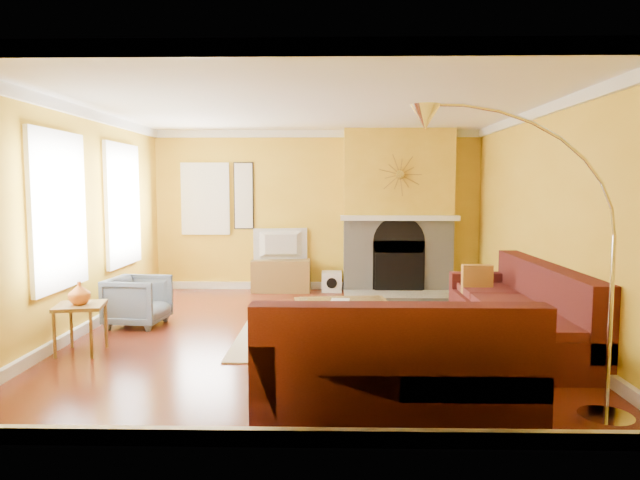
{
  "coord_description": "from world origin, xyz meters",
  "views": [
    {
      "loc": [
        0.26,
        -6.7,
        1.76
      ],
      "look_at": [
        0.1,
        0.4,
        1.09
      ],
      "focal_mm": 32.0,
      "sensor_mm": 36.0,
      "label": 1
    }
  ],
  "objects_px": {
    "sectional_sofa": "(423,313)",
    "side_table": "(81,329)",
    "coffee_table": "(345,323)",
    "media_console": "(281,276)",
    "arc_lamp": "(525,268)",
    "armchair": "(138,301)"
  },
  "relations": [
    {
      "from": "sectional_sofa",
      "to": "coffee_table",
      "type": "height_order",
      "value": "sectional_sofa"
    },
    {
      "from": "media_console",
      "to": "side_table",
      "type": "distance_m",
      "value": 4.02
    },
    {
      "from": "armchair",
      "to": "arc_lamp",
      "type": "bearing_deg",
      "value": -120.59
    },
    {
      "from": "media_console",
      "to": "side_table",
      "type": "relative_size",
      "value": 1.85
    },
    {
      "from": "side_table",
      "to": "arc_lamp",
      "type": "bearing_deg",
      "value": -22.69
    },
    {
      "from": "sectional_sofa",
      "to": "coffee_table",
      "type": "xyz_separation_m",
      "value": [
        -0.8,
        0.5,
        -0.24
      ]
    },
    {
      "from": "coffee_table",
      "to": "media_console",
      "type": "relative_size",
      "value": 1.11
    },
    {
      "from": "coffee_table",
      "to": "arc_lamp",
      "type": "distance_m",
      "value": 2.71
    },
    {
      "from": "sectional_sofa",
      "to": "armchair",
      "type": "bearing_deg",
      "value": 160.56
    },
    {
      "from": "sectional_sofa",
      "to": "side_table",
      "type": "bearing_deg",
      "value": 180.0
    },
    {
      "from": "media_console",
      "to": "arc_lamp",
      "type": "distance_m",
      "value": 5.83
    },
    {
      "from": "sectional_sofa",
      "to": "armchair",
      "type": "relative_size",
      "value": 5.34
    },
    {
      "from": "side_table",
      "to": "arc_lamp",
      "type": "distance_m",
      "value": 4.5
    },
    {
      "from": "side_table",
      "to": "armchair",
      "type": "bearing_deg",
      "value": 80.54
    },
    {
      "from": "coffee_table",
      "to": "media_console",
      "type": "distance_m",
      "value": 3.26
    },
    {
      "from": "sectional_sofa",
      "to": "media_console",
      "type": "bearing_deg",
      "value": 116.57
    },
    {
      "from": "coffee_table",
      "to": "armchair",
      "type": "relative_size",
      "value": 1.56
    },
    {
      "from": "sectional_sofa",
      "to": "media_console",
      "type": "xyz_separation_m",
      "value": [
        -1.8,
        3.6,
        -0.18
      ]
    },
    {
      "from": "sectional_sofa",
      "to": "arc_lamp",
      "type": "bearing_deg",
      "value": -74.68
    },
    {
      "from": "sectional_sofa",
      "to": "media_console",
      "type": "distance_m",
      "value": 4.03
    },
    {
      "from": "coffee_table",
      "to": "side_table",
      "type": "height_order",
      "value": "side_table"
    },
    {
      "from": "sectional_sofa",
      "to": "side_table",
      "type": "relative_size",
      "value": 7.05
    }
  ]
}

